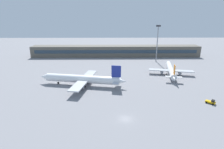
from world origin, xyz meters
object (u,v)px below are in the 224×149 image
at_px(airplane_mid, 171,70).
at_px(baggage_tug_yellow, 211,102).
at_px(floodlight_tower_west, 157,41).
at_px(airplane_near, 82,79).

relative_size(airplane_mid, baggage_tug_yellow, 9.95).
relative_size(airplane_mid, floodlight_tower_west, 1.36).
bearing_deg(airplane_near, floodlight_tower_west, 45.55).
height_order(airplane_near, floodlight_tower_west, floodlight_tower_west).
bearing_deg(airplane_mid, floodlight_tower_west, 91.66).
bearing_deg(baggage_tug_yellow, airplane_near, 158.89).
bearing_deg(floodlight_tower_west, airplane_mid, -88.34).
bearing_deg(floodlight_tower_west, baggage_tug_yellow, -86.13).
height_order(airplane_mid, floodlight_tower_west, floodlight_tower_west).
relative_size(baggage_tug_yellow, floodlight_tower_west, 0.14).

